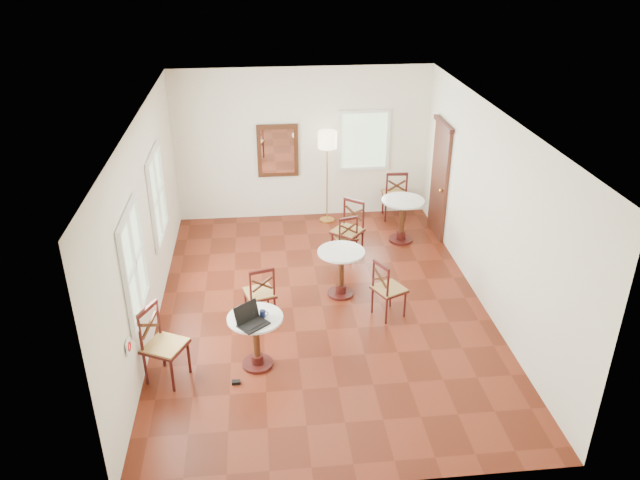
{
  "coord_description": "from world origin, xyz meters",
  "views": [
    {
      "loc": [
        -0.88,
        -8.09,
        5.21
      ],
      "look_at": [
        0.0,
        0.3,
        1.0
      ],
      "focal_mm": 34.66,
      "sensor_mm": 36.0,
      "label": 1
    }
  ],
  "objects_px": {
    "chair_mid_b": "(388,289)",
    "laptop": "(250,319)",
    "cafe_table_near": "(256,336)",
    "chair_near_b": "(163,345)",
    "chair_near_a": "(260,293)",
    "cafe_table_back": "(402,216)",
    "chair_mid_a": "(345,237)",
    "navy_mug": "(263,314)",
    "power_adapter": "(236,382)",
    "chair_back_a": "(395,194)",
    "cafe_table_mid": "(341,268)",
    "water_glass": "(253,315)",
    "mouse": "(255,316)",
    "chair_back_b": "(348,230)",
    "floor_lamp": "(327,146)"
  },
  "relations": [
    {
      "from": "cafe_table_near",
      "to": "chair_mid_b",
      "type": "bearing_deg",
      "value": 27.26
    },
    {
      "from": "chair_near_b",
      "to": "power_adapter",
      "type": "relative_size",
      "value": 9.36
    },
    {
      "from": "chair_near_b",
      "to": "chair_back_b",
      "type": "distance_m",
      "value": 4.22
    },
    {
      "from": "navy_mug",
      "to": "laptop",
      "type": "bearing_deg",
      "value": -138.23
    },
    {
      "from": "mouse",
      "to": "power_adapter",
      "type": "bearing_deg",
      "value": -121.86
    },
    {
      "from": "chair_near_a",
      "to": "floor_lamp",
      "type": "xyz_separation_m",
      "value": [
        1.39,
        3.42,
        1.1
      ]
    },
    {
      "from": "cafe_table_near",
      "to": "laptop",
      "type": "relative_size",
      "value": 1.64
    },
    {
      "from": "cafe_table_mid",
      "to": "chair_back_a",
      "type": "bearing_deg",
      "value": 62.6
    },
    {
      "from": "chair_mid_b",
      "to": "water_glass",
      "type": "bearing_deg",
      "value": 91.06
    },
    {
      "from": "cafe_table_near",
      "to": "chair_mid_a",
      "type": "height_order",
      "value": "chair_mid_a"
    },
    {
      "from": "cafe_table_mid",
      "to": "mouse",
      "type": "bearing_deg",
      "value": -128.57
    },
    {
      "from": "mouse",
      "to": "chair_mid_b",
      "type": "bearing_deg",
      "value": 34.78
    },
    {
      "from": "cafe_table_mid",
      "to": "chair_near_b",
      "type": "relative_size",
      "value": 0.75
    },
    {
      "from": "water_glass",
      "to": "chair_back_b",
      "type": "bearing_deg",
      "value": 60.67
    },
    {
      "from": "chair_mid_a",
      "to": "floor_lamp",
      "type": "bearing_deg",
      "value": -99.78
    },
    {
      "from": "chair_mid_b",
      "to": "power_adapter",
      "type": "distance_m",
      "value": 2.67
    },
    {
      "from": "floor_lamp",
      "to": "mouse",
      "type": "bearing_deg",
      "value": -107.76
    },
    {
      "from": "cafe_table_back",
      "to": "laptop",
      "type": "xyz_separation_m",
      "value": [
        -2.79,
        -3.63,
        0.32
      ]
    },
    {
      "from": "chair_mid_a",
      "to": "navy_mug",
      "type": "distance_m",
      "value": 3.28
    },
    {
      "from": "chair_back_b",
      "to": "mouse",
      "type": "bearing_deg",
      "value": -79.06
    },
    {
      "from": "cafe_table_near",
      "to": "chair_near_a",
      "type": "xyz_separation_m",
      "value": [
        0.07,
        1.1,
        -0.02
      ]
    },
    {
      "from": "cafe_table_back",
      "to": "chair_mid_b",
      "type": "relative_size",
      "value": 0.9
    },
    {
      "from": "chair_back_a",
      "to": "floor_lamp",
      "type": "height_order",
      "value": "floor_lamp"
    },
    {
      "from": "chair_near_a",
      "to": "navy_mug",
      "type": "bearing_deg",
      "value": 76.23
    },
    {
      "from": "chair_near_a",
      "to": "laptop",
      "type": "bearing_deg",
      "value": 68.72
    },
    {
      "from": "cafe_table_back",
      "to": "chair_near_a",
      "type": "distance_m",
      "value": 3.58
    },
    {
      "from": "floor_lamp",
      "to": "navy_mug",
      "type": "distance_m",
      "value": 4.78
    },
    {
      "from": "chair_near_b",
      "to": "laptop",
      "type": "relative_size",
      "value": 2.24
    },
    {
      "from": "chair_mid_a",
      "to": "chair_back_a",
      "type": "distance_m",
      "value": 2.04
    },
    {
      "from": "cafe_table_mid",
      "to": "mouse",
      "type": "xyz_separation_m",
      "value": [
        -1.34,
        -1.69,
        0.3
      ]
    },
    {
      "from": "chair_mid_b",
      "to": "power_adapter",
      "type": "bearing_deg",
      "value": 95.19
    },
    {
      "from": "cafe_table_back",
      "to": "chair_back_a",
      "type": "distance_m",
      "value": 1.03
    },
    {
      "from": "cafe_table_near",
      "to": "chair_mid_b",
      "type": "relative_size",
      "value": 0.83
    },
    {
      "from": "mouse",
      "to": "chair_back_b",
      "type": "bearing_deg",
      "value": 68.36
    },
    {
      "from": "laptop",
      "to": "water_glass",
      "type": "relative_size",
      "value": 4.89
    },
    {
      "from": "chair_back_a",
      "to": "navy_mug",
      "type": "bearing_deg",
      "value": 62.68
    },
    {
      "from": "navy_mug",
      "to": "cafe_table_mid",
      "type": "bearing_deg",
      "value": 53.49
    },
    {
      "from": "chair_near_b",
      "to": "laptop",
      "type": "bearing_deg",
      "value": -64.33
    },
    {
      "from": "floor_lamp",
      "to": "navy_mug",
      "type": "height_order",
      "value": "floor_lamp"
    },
    {
      "from": "chair_near_a",
      "to": "floor_lamp",
      "type": "relative_size",
      "value": 0.5
    },
    {
      "from": "chair_near_a",
      "to": "chair_near_b",
      "type": "distance_m",
      "value": 1.75
    },
    {
      "from": "chair_mid_b",
      "to": "laptop",
      "type": "xyz_separation_m",
      "value": [
        -2.02,
        -1.16,
        0.37
      ]
    },
    {
      "from": "chair_near_b",
      "to": "chair_mid_b",
      "type": "height_order",
      "value": "chair_near_b"
    },
    {
      "from": "navy_mug",
      "to": "chair_mid_a",
      "type": "bearing_deg",
      "value": 62.88
    },
    {
      "from": "cafe_table_mid",
      "to": "water_glass",
      "type": "height_order",
      "value": "water_glass"
    },
    {
      "from": "chair_back_b",
      "to": "cafe_table_near",
      "type": "bearing_deg",
      "value": -79.2
    },
    {
      "from": "cafe_table_near",
      "to": "water_glass",
      "type": "xyz_separation_m",
      "value": [
        -0.03,
        -0.01,
        0.34
      ]
    },
    {
      "from": "navy_mug",
      "to": "power_adapter",
      "type": "distance_m",
      "value": 0.95
    },
    {
      "from": "cafe_table_back",
      "to": "chair_back_a",
      "type": "relative_size",
      "value": 0.8
    },
    {
      "from": "chair_near_a",
      "to": "power_adapter",
      "type": "height_order",
      "value": "chair_near_a"
    }
  ]
}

